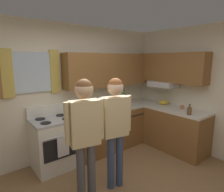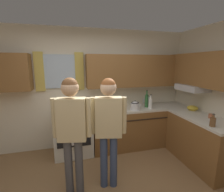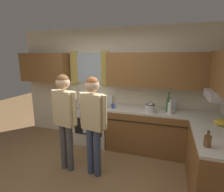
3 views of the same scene
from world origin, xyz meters
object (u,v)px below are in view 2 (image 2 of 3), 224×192
adult_in_plaid (109,121)px  stovetop_kettle (135,105)px  cup_terracotta (211,116)px  water_pitcher (148,101)px  bottle_squat_brown (213,122)px  adult_left (72,124)px  bottle_milk_white (150,103)px  bottle_wine_green (147,101)px  mug_cobalt_blue (99,110)px  mixing_bowl (193,108)px  stove_oven (74,132)px

adult_in_plaid → stovetop_kettle: bearing=49.7°
cup_terracotta → water_pitcher: (-0.69, 1.08, 0.07)m
bottle_squat_brown → stovetop_kettle: (-0.81, 1.17, 0.02)m
adult_left → water_pitcher: bearing=34.5°
bottle_milk_white → water_pitcher: bottle_milk_white is taller
bottle_wine_green → bottle_squat_brown: bearing=-69.8°
bottle_squat_brown → bottle_wine_green: bearing=110.2°
stovetop_kettle → adult_in_plaid: (-0.80, -0.94, 0.06)m
adult_left → bottle_squat_brown: bearing=-5.9°
adult_left → adult_in_plaid: size_ratio=1.01×
bottle_squat_brown → adult_left: bearing=174.1°
mug_cobalt_blue → water_pitcher: bearing=9.5°
bottle_milk_white → mixing_bowl: size_ratio=1.43×
cup_terracotta → mug_cobalt_blue: bearing=155.1°
bottle_squat_brown → mug_cobalt_blue: size_ratio=1.79×
stovetop_kettle → adult_left: bearing=-144.0°
adult_in_plaid → adult_left: bearing=-178.6°
stovetop_kettle → adult_in_plaid: adult_in_plaid is taller
mixing_bowl → bottle_wine_green: bearing=150.3°
stove_oven → mixing_bowl: bearing=-11.7°
cup_terracotta → bottle_squat_brown: bearing=-132.6°
stove_oven → water_pitcher: (1.71, 0.07, 0.54)m
mixing_bowl → adult_in_plaid: size_ratio=0.13×
bottle_squat_brown → stovetop_kettle: bearing=124.7°
bottle_milk_white → stovetop_kettle: bearing=-177.9°
mug_cobalt_blue → adult_left: size_ratio=0.07×
stove_oven → adult_left: bearing=-91.3°
mug_cobalt_blue → mixing_bowl: bearing=-11.1°
bottle_wine_green → adult_in_plaid: size_ratio=0.24×
bottle_milk_white → stovetop_kettle: (-0.37, -0.01, -0.02)m
adult_in_plaid → bottle_wine_green: bearing=43.5°
cup_terracotta → mixing_bowl: bearing=85.3°
bottle_squat_brown → mug_cobalt_blue: bearing=142.7°
cup_terracotta → adult_in_plaid: (-1.92, -0.10, 0.11)m
bottle_milk_white → water_pitcher: bearing=75.0°
adult_left → stovetop_kettle: bearing=36.0°
bottle_milk_white → adult_left: adult_left is taller
stovetop_kettle → mixing_bowl: bearing=-16.4°
stovetop_kettle → adult_in_plaid: bearing=-130.3°
water_pitcher → mixing_bowl: bearing=-38.4°
water_pitcher → bottle_squat_brown: bearing=-74.7°
bottle_wine_green → adult_in_plaid: (-1.13, -1.07, 0.00)m
stovetop_kettle → water_pitcher: bearing=29.3°
mixing_bowl → bottle_milk_white: bearing=156.0°
stove_oven → adult_left: adult_left is taller
mixing_bowl → adult_in_plaid: adult_in_plaid is taller
stove_oven → stovetop_kettle: (1.29, -0.16, 0.53)m
mug_cobalt_blue → adult_left: (-0.54, -0.99, 0.12)m
bottle_milk_white → cup_terracotta: 1.14m
stovetop_kettle → adult_in_plaid: size_ratio=0.16×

